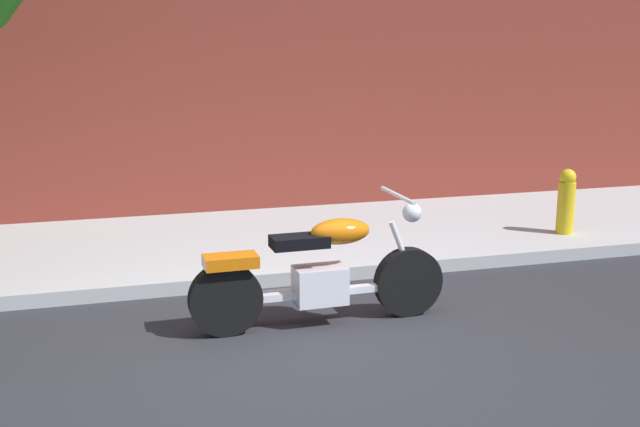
% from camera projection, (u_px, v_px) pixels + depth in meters
% --- Properties ---
extents(ground_plane, '(60.00, 60.00, 0.00)m').
position_uv_depth(ground_plane, '(302.00, 345.00, 6.50)').
color(ground_plane, '#28282D').
extents(sidewalk, '(24.24, 2.94, 0.14)m').
position_uv_depth(sidewalk, '(235.00, 244.00, 9.29)').
color(sidewalk, '#ABABAB').
rests_on(sidewalk, ground).
extents(motorcycle, '(2.25, 0.70, 1.11)m').
position_uv_depth(motorcycle, '(320.00, 274.00, 6.87)').
color(motorcycle, black).
rests_on(motorcycle, ground).
extents(fire_hydrant, '(0.20, 0.20, 0.91)m').
position_uv_depth(fire_hydrant, '(566.00, 207.00, 9.45)').
color(fire_hydrant, gold).
rests_on(fire_hydrant, ground).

